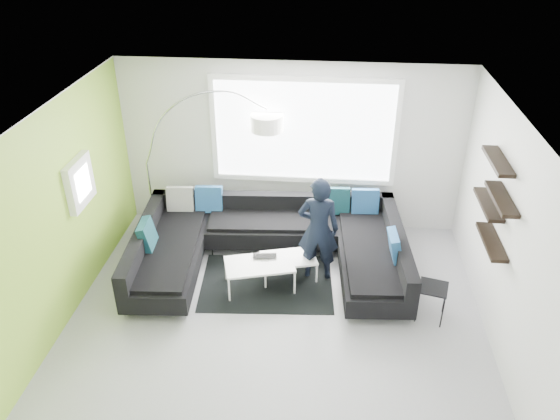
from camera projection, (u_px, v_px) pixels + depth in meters
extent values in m
plane|color=gray|center=(276.00, 317.00, 7.34)|extent=(5.50, 5.50, 0.00)
cube|color=silver|center=(291.00, 147.00, 8.79)|extent=(5.50, 0.04, 2.80)
cube|color=silver|center=(245.00, 389.00, 4.48)|extent=(5.50, 0.04, 2.80)
cube|color=silver|center=(58.00, 218.00, 6.86)|extent=(0.04, 5.00, 2.80)
cube|color=silver|center=(508.00, 241.00, 6.41)|extent=(0.04, 5.00, 2.80)
cube|color=silver|center=(275.00, 120.00, 5.94)|extent=(5.50, 5.00, 0.04)
cube|color=#93C638|center=(59.00, 218.00, 6.86)|extent=(0.01, 5.00, 2.80)
cube|color=white|center=(304.00, 131.00, 8.59)|extent=(2.96, 0.06, 1.68)
cube|color=white|center=(80.00, 183.00, 7.27)|extent=(0.12, 0.66, 0.66)
cube|color=black|center=(495.00, 202.00, 6.62)|extent=(0.20, 1.24, 0.95)
cube|color=black|center=(270.00, 259.00, 8.15)|extent=(4.08, 2.69, 0.41)
cube|color=black|center=(270.00, 239.00, 7.97)|extent=(4.08, 2.69, 0.31)
cube|color=navy|center=(270.00, 235.00, 7.94)|extent=(3.51, 0.44, 0.43)
cube|color=black|center=(267.00, 283.00, 7.98)|extent=(1.99, 1.51, 0.01)
cube|color=silver|center=(274.00, 270.00, 7.92)|extent=(1.40, 1.03, 0.41)
cube|color=black|center=(431.00, 302.00, 7.23)|extent=(0.44, 0.44, 0.50)
imported|color=black|center=(318.00, 229.00, 7.75)|extent=(0.61, 0.42, 1.62)
imported|color=black|center=(265.00, 258.00, 7.80)|extent=(0.39, 0.30, 0.03)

